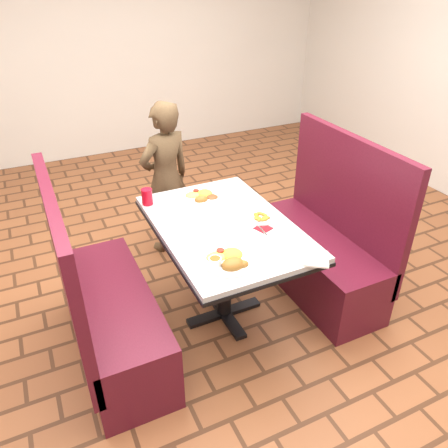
{
  "coord_description": "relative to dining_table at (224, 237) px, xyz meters",
  "views": [
    {
      "loc": [
        -1.01,
        -2.13,
        2.15
      ],
      "look_at": [
        0.0,
        0.0,
        0.75
      ],
      "focal_mm": 35.0,
      "sensor_mm": 36.0,
      "label": 1
    }
  ],
  "objects": [
    {
      "name": "maroon_napkin",
      "position": [
        0.2,
        -0.15,
        0.1
      ],
      "size": [
        0.12,
        0.12,
        0.0
      ],
      "primitive_type": "cube",
      "rotation": [
        0.0,
        0.0,
        0.34
      ],
      "color": "maroon",
      "rests_on": "dining_table"
    },
    {
      "name": "far_dinner_plate",
      "position": [
        0.01,
        0.38,
        0.12
      ],
      "size": [
        0.28,
        0.28,
        0.07
      ],
      "rotation": [
        0.0,
        0.0,
        -0.26
      ],
      "color": "white",
      "rests_on": "dining_table"
    },
    {
      "name": "fork_utensil",
      "position": [
        -0.12,
        -0.42,
        0.11
      ],
      "size": [
        0.04,
        0.14,
        0.0
      ],
      "primitive_type": "cube",
      "rotation": [
        0.0,
        0.0,
        0.25
      ],
      "color": "silver",
      "rests_on": "dining_table"
    },
    {
      "name": "knife_utensil",
      "position": [
        -0.1,
        -0.4,
        0.11
      ],
      "size": [
        0.03,
        0.18,
        0.0
      ],
      "primitive_type": "cube",
      "rotation": [
        0.0,
        0.0,
        0.12
      ],
      "color": "silver",
      "rests_on": "dining_table"
    },
    {
      "name": "spoon_utensil",
      "position": [
        0.18,
        -0.18,
        0.1
      ],
      "size": [
        0.02,
        0.13,
        0.0
      ],
      "primitive_type": "cube",
      "rotation": [
        0.0,
        0.0,
        -0.07
      ],
      "color": "silver",
      "rests_on": "dining_table"
    },
    {
      "name": "booth_bench_left",
      "position": [
        -0.8,
        0.0,
        -0.32
      ],
      "size": [
        0.47,
        1.2,
        1.17
      ],
      "color": "#561323",
      "rests_on": "ground"
    },
    {
      "name": "dining_table",
      "position": [
        0.0,
        0.0,
        0.0
      ],
      "size": [
        0.81,
        1.21,
        0.75
      ],
      "color": "#B0B3B5",
      "rests_on": "ground"
    },
    {
      "name": "room",
      "position": [
        0.0,
        0.0,
        1.26
      ],
      "size": [
        7.0,
        7.04,
        2.82
      ],
      "color": "brown",
      "rests_on": "ground"
    },
    {
      "name": "plantain_plate",
      "position": [
        0.24,
        -0.05,
        0.11
      ],
      "size": [
        0.18,
        0.18,
        0.03
      ],
      "rotation": [
        0.0,
        0.0,
        0.23
      ],
      "color": "white",
      "rests_on": "dining_table"
    },
    {
      "name": "lettuce_shreds",
      "position": [
        0.04,
        0.06,
        0.1
      ],
      "size": [
        0.28,
        0.32,
        0.0
      ],
      "primitive_type": null,
      "color": "#8ABD4B",
      "rests_on": "dining_table"
    },
    {
      "name": "diner_person",
      "position": [
        -0.04,
        1.02,
        -0.01
      ],
      "size": [
        0.54,
        0.43,
        1.28
      ],
      "primitive_type": "imported",
      "rotation": [
        0.0,
        0.0,
        3.44
      ],
      "color": "brown",
      "rests_on": "ground"
    },
    {
      "name": "red_tumbler",
      "position": [
        -0.35,
        0.47,
        0.15
      ],
      "size": [
        0.07,
        0.07,
        0.11
      ],
      "primitive_type": "cylinder",
      "color": "red",
      "rests_on": "dining_table"
    },
    {
      "name": "near_dinner_plate",
      "position": [
        -0.15,
        -0.39,
        0.13
      ],
      "size": [
        0.29,
        0.29,
        0.09
      ],
      "rotation": [
        0.0,
        0.0,
        0.37
      ],
      "color": "white",
      "rests_on": "dining_table"
    },
    {
      "name": "paper_napkin",
      "position": [
        0.26,
        -0.55,
        0.1
      ],
      "size": [
        0.26,
        0.24,
        0.01
      ],
      "primitive_type": "cube",
      "rotation": [
        0.0,
        0.0,
        -0.6
      ],
      "color": "white",
      "rests_on": "dining_table"
    },
    {
      "name": "booth_bench_right",
      "position": [
        0.8,
        0.0,
        -0.32
      ],
      "size": [
        0.47,
        1.2,
        1.17
      ],
      "color": "#561323",
      "rests_on": "ground"
    }
  ]
}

